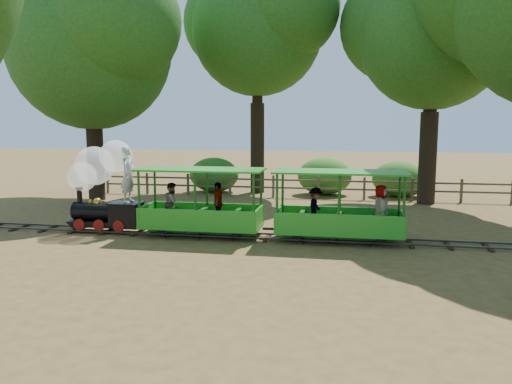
% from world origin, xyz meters
% --- Properties ---
extents(ground, '(90.00, 90.00, 0.00)m').
position_xyz_m(ground, '(0.00, 0.00, 0.00)').
color(ground, olive).
rests_on(ground, ground).
extents(track, '(22.00, 1.00, 0.10)m').
position_xyz_m(track, '(0.00, 0.00, 0.07)').
color(track, '#3F3D3A').
rests_on(track, ground).
extents(locomotive, '(2.51, 1.18, 2.88)m').
position_xyz_m(locomotive, '(-5.14, 0.07, 1.63)').
color(locomotive, black).
rests_on(locomotive, ground).
extents(carriage_front, '(3.69, 1.51, 1.92)m').
position_xyz_m(carriage_front, '(-2.05, -0.00, 0.80)').
color(carriage_front, green).
rests_on(carriage_front, track).
extents(carriage_rear, '(3.69, 1.51, 1.92)m').
position_xyz_m(carriage_rear, '(2.10, 0.03, 0.81)').
color(carriage_rear, green).
rests_on(carriage_rear, track).
extents(oak_nw, '(8.46, 7.45, 9.81)m').
position_xyz_m(oak_nw, '(-8.53, 6.09, 6.77)').
color(oak_nw, '#2D2116').
rests_on(oak_nw, ground).
extents(oak_nc, '(7.59, 6.68, 10.63)m').
position_xyz_m(oak_nc, '(-2.03, 9.58, 7.89)').
color(oak_nc, '#2D2116').
rests_on(oak_nc, ground).
extents(oak_ne, '(7.45, 6.56, 9.80)m').
position_xyz_m(oak_ne, '(5.47, 7.58, 7.11)').
color(oak_ne, '#2D2116').
rests_on(oak_ne, ground).
extents(fence, '(18.10, 0.10, 1.00)m').
position_xyz_m(fence, '(0.00, 8.00, 0.58)').
color(fence, brown).
rests_on(fence, ground).
extents(shrub_west, '(2.41, 1.85, 1.67)m').
position_xyz_m(shrub_west, '(-4.10, 9.30, 0.83)').
color(shrub_west, '#2D6B1E').
rests_on(shrub_west, ground).
extents(shrub_mid_w, '(2.51, 1.93, 1.74)m').
position_xyz_m(shrub_mid_w, '(1.22, 9.30, 0.87)').
color(shrub_mid_w, '#2D6B1E').
rests_on(shrub_mid_w, ground).
extents(shrub_mid_e, '(2.21, 1.70, 1.53)m').
position_xyz_m(shrub_mid_e, '(4.75, 9.30, 0.76)').
color(shrub_mid_e, '#2D6B1E').
rests_on(shrub_mid_e, ground).
extents(shrub_east, '(2.33, 1.79, 1.62)m').
position_xyz_m(shrub_east, '(4.54, 9.30, 0.81)').
color(shrub_east, '#2D6B1E').
rests_on(shrub_east, ground).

